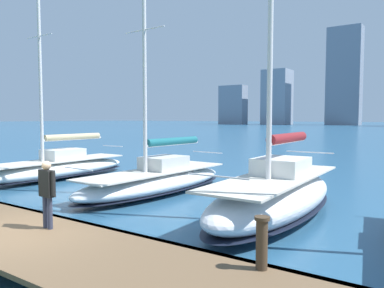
% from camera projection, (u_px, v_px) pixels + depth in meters
% --- Properties ---
extents(ground_plane, '(600.00, 600.00, 0.00)m').
position_uv_depth(ground_plane, '(21.00, 258.00, 8.48)').
color(ground_plane, '#28567A').
extents(dock_pier, '(28.00, 2.80, 0.60)m').
position_uv_depth(dock_pier, '(24.00, 233.00, 8.53)').
color(dock_pier, brown).
rests_on(dock_pier, ground).
extents(sailboat_maroon, '(2.56, 8.08, 13.15)m').
position_uv_depth(sailboat_maroon, '(276.00, 194.00, 11.83)').
color(sailboat_maroon, white).
rests_on(sailboat_maroon, ground).
extents(sailboat_teal, '(2.80, 8.51, 10.42)m').
position_uv_depth(sailboat_teal, '(157.00, 179.00, 15.72)').
color(sailboat_teal, silver).
rests_on(sailboat_teal, ground).
extents(sailboat_tan, '(2.39, 9.09, 11.33)m').
position_uv_depth(sailboat_tan, '(55.00, 167.00, 19.47)').
color(sailboat_tan, white).
rests_on(sailboat_tan, ground).
extents(person_black_shirt, '(0.58, 0.21, 1.58)m').
position_uv_depth(person_black_shirt, '(47.00, 188.00, 8.63)').
color(person_black_shirt, '#2D3347').
rests_on(person_black_shirt, dock_pier).
extents(mooring_post, '(0.26, 0.26, 0.91)m').
position_uv_depth(mooring_post, '(262.00, 242.00, 6.31)').
color(mooring_post, '#423323').
rests_on(mooring_post, dock_pier).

